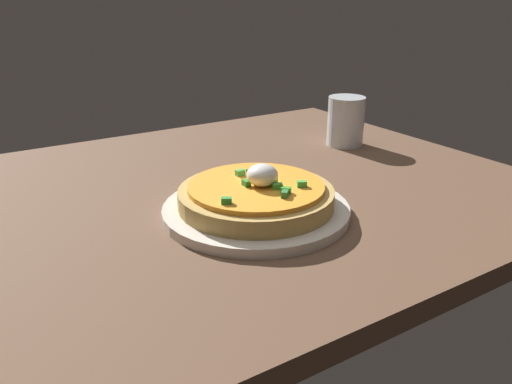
{
  "coord_description": "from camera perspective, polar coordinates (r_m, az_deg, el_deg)",
  "views": [
    {
      "loc": [
        -29.17,
        -66.15,
        32.1
      ],
      "look_at": [
        5.73,
        -11.28,
        6.25
      ],
      "focal_mm": 36.23,
      "sensor_mm": 36.0,
      "label": 1
    }
  ],
  "objects": [
    {
      "name": "plate",
      "position": [
        0.71,
        -0.0,
        -2.01
      ],
      "size": [
        25.65,
        25.65,
        1.36
      ],
      "primitive_type": "cylinder",
      "color": "silver",
      "rests_on": "dining_table"
    },
    {
      "name": "cup_far",
      "position": [
        1.04,
        9.87,
        7.54
      ],
      "size": [
        7.17,
        7.17,
        9.55
      ],
      "color": "silver",
      "rests_on": "dining_table"
    },
    {
      "name": "dining_table",
      "position": [
        0.79,
        -7.98,
        -1.52
      ],
      "size": [
        109.68,
        76.1,
        2.89
      ],
      "primitive_type": "cube",
      "color": "brown",
      "rests_on": "ground"
    },
    {
      "name": "pizza",
      "position": [
        0.7,
        0.03,
        -0.3
      ],
      "size": [
        21.24,
        21.24,
        6.05
      ],
      "color": "tan",
      "rests_on": "plate"
    }
  ]
}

